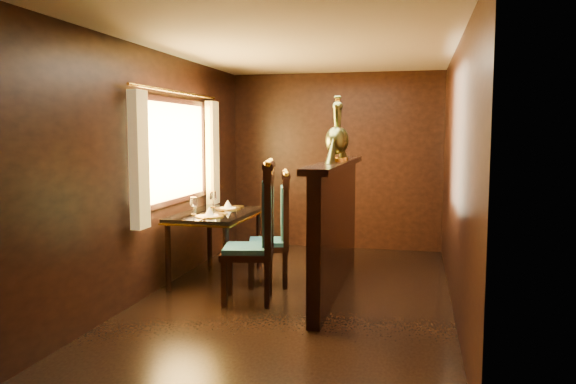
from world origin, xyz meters
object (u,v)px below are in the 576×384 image
at_px(chair_right, 279,225).
at_px(chair_left, 261,228).
at_px(peacock_left, 336,128).
at_px(dining_table, 216,219).
at_px(peacock_right, 339,129).

bearing_deg(chair_right, chair_left, -106.69).
xyz_separation_m(chair_left, chair_right, (0.02, 0.64, -0.07)).
height_order(chair_right, peacock_left, peacock_left).
xyz_separation_m(chair_left, peacock_left, (0.65, 0.51, 0.97)).
bearing_deg(chair_right, dining_table, 159.08).
bearing_deg(chair_left, peacock_left, 26.45).
bearing_deg(peacock_left, peacock_right, 90.00).
distance_m(dining_table, peacock_left, 1.72).
bearing_deg(chair_right, peacock_left, -26.48).
distance_m(dining_table, chair_right, 0.75).
xyz_separation_m(chair_right, peacock_left, (0.63, -0.13, 1.04)).
height_order(peacock_left, peacock_right, peacock_left).
relative_size(chair_left, chair_right, 1.11).
bearing_deg(dining_table, peacock_right, 3.24).
distance_m(chair_right, peacock_right, 1.23).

